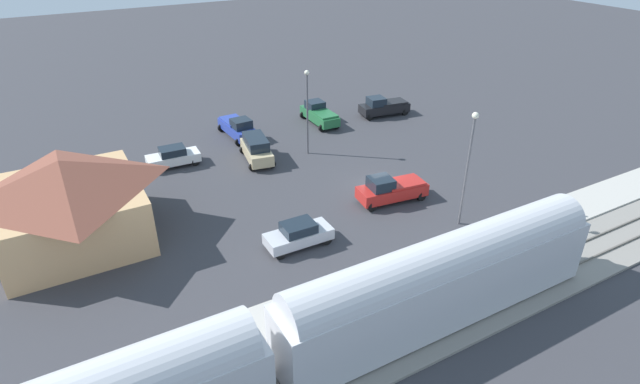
{
  "coord_description": "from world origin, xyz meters",
  "views": [
    {
      "loc": [
        -29.24,
        21.74,
        19.66
      ],
      "look_at": [
        0.2,
        5.24,
        1.0
      ],
      "focal_mm": 28.56,
      "sensor_mm": 36.0,
      "label": 1
    }
  ],
  "objects_px": {
    "pickup_red": "(391,189)",
    "light_pole_lot_center": "(307,103)",
    "suv_tan": "(256,149)",
    "pickup_blue": "(238,127)",
    "station_building": "(69,200)",
    "pickup_green": "(319,114)",
    "sedan_silver": "(299,234)",
    "sedan_white": "(173,157)",
    "pickup_black": "(383,106)",
    "light_pole_near_platform": "(469,157)",
    "pedestrian_on_platform": "(562,203)"
  },
  "relations": [
    {
      "from": "pickup_black",
      "to": "pickup_red",
      "type": "relative_size",
      "value": 1.0
    },
    {
      "from": "pedestrian_on_platform",
      "to": "pickup_blue",
      "type": "xyz_separation_m",
      "value": [
        25.79,
        14.83,
        -0.25
      ]
    },
    {
      "from": "suv_tan",
      "to": "sedan_silver",
      "type": "bearing_deg",
      "value": 168.39
    },
    {
      "from": "station_building",
      "to": "pickup_green",
      "type": "bearing_deg",
      "value": -66.19
    },
    {
      "from": "sedan_silver",
      "to": "sedan_white",
      "type": "bearing_deg",
      "value": 13.86
    },
    {
      "from": "sedan_white",
      "to": "sedan_silver",
      "type": "bearing_deg",
      "value": -166.14
    },
    {
      "from": "station_building",
      "to": "light_pole_lot_center",
      "type": "relative_size",
      "value": 1.29
    },
    {
      "from": "sedan_silver",
      "to": "station_building",
      "type": "bearing_deg",
      "value": 58.03
    },
    {
      "from": "pedestrian_on_platform",
      "to": "pickup_black",
      "type": "xyz_separation_m",
      "value": [
        23.78,
        -1.26,
        -0.25
      ]
    },
    {
      "from": "pickup_black",
      "to": "light_pole_near_platform",
      "type": "xyz_separation_m",
      "value": [
        -20.8,
        8.18,
        4.22
      ]
    },
    {
      "from": "pickup_red",
      "to": "light_pole_lot_center",
      "type": "distance_m",
      "value": 11.68
    },
    {
      "from": "pedestrian_on_platform",
      "to": "sedan_white",
      "type": "height_order",
      "value": "pedestrian_on_platform"
    },
    {
      "from": "light_pole_lot_center",
      "to": "pickup_green",
      "type": "bearing_deg",
      "value": -36.92
    },
    {
      "from": "sedan_white",
      "to": "suv_tan",
      "type": "xyz_separation_m",
      "value": [
        -2.53,
        -6.82,
        0.27
      ]
    },
    {
      "from": "suv_tan",
      "to": "pickup_blue",
      "type": "xyz_separation_m",
      "value": [
        5.89,
        -0.52,
        -0.12
      ]
    },
    {
      "from": "station_building",
      "to": "light_pole_lot_center",
      "type": "xyz_separation_m",
      "value": [
        4.82,
        -20.31,
        1.8
      ]
    },
    {
      "from": "sedan_silver",
      "to": "light_pole_near_platform",
      "type": "bearing_deg",
      "value": -105.96
    },
    {
      "from": "sedan_white",
      "to": "light_pole_lot_center",
      "type": "distance_m",
      "value": 12.67
    },
    {
      "from": "pedestrian_on_platform",
      "to": "pickup_red",
      "type": "xyz_separation_m",
      "value": [
        8.06,
        9.25,
        -0.25
      ]
    },
    {
      "from": "sedan_silver",
      "to": "light_pole_lot_center",
      "type": "bearing_deg",
      "value": -30.41
    },
    {
      "from": "suv_tan",
      "to": "sedan_white",
      "type": "bearing_deg",
      "value": 69.63
    },
    {
      "from": "station_building",
      "to": "light_pole_lot_center",
      "type": "distance_m",
      "value": 20.95
    },
    {
      "from": "light_pole_lot_center",
      "to": "light_pole_near_platform",
      "type": "bearing_deg",
      "value": -166.89
    },
    {
      "from": "suv_tan",
      "to": "light_pole_lot_center",
      "type": "height_order",
      "value": "light_pole_lot_center"
    },
    {
      "from": "pedestrian_on_platform",
      "to": "pickup_black",
      "type": "relative_size",
      "value": 0.3
    },
    {
      "from": "pickup_blue",
      "to": "light_pole_lot_center",
      "type": "bearing_deg",
      "value": -148.35
    },
    {
      "from": "pickup_black",
      "to": "pickup_green",
      "type": "distance_m",
      "value": 7.39
    },
    {
      "from": "light_pole_near_platform",
      "to": "light_pole_lot_center",
      "type": "relative_size",
      "value": 1.08
    },
    {
      "from": "station_building",
      "to": "pickup_green",
      "type": "relative_size",
      "value": 1.85
    },
    {
      "from": "suv_tan",
      "to": "pickup_red",
      "type": "bearing_deg",
      "value": -152.73
    },
    {
      "from": "suv_tan",
      "to": "pickup_blue",
      "type": "distance_m",
      "value": 5.92
    },
    {
      "from": "pickup_black",
      "to": "light_pole_lot_center",
      "type": "xyz_separation_m",
      "value": [
        -4.78,
        11.91,
        3.87
      ]
    },
    {
      "from": "pickup_red",
      "to": "suv_tan",
      "type": "xyz_separation_m",
      "value": [
        11.83,
        6.1,
        0.12
      ]
    },
    {
      "from": "pedestrian_on_platform",
      "to": "light_pole_near_platform",
      "type": "height_order",
      "value": "light_pole_near_platform"
    },
    {
      "from": "station_building",
      "to": "suv_tan",
      "type": "height_order",
      "value": "station_building"
    },
    {
      "from": "sedan_white",
      "to": "pickup_blue",
      "type": "xyz_separation_m",
      "value": [
        3.36,
        -7.33,
        0.15
      ]
    },
    {
      "from": "pickup_red",
      "to": "light_pole_lot_center",
      "type": "bearing_deg",
      "value": 7.27
    },
    {
      "from": "pickup_green",
      "to": "sedan_white",
      "type": "bearing_deg",
      "value": 99.71
    },
    {
      "from": "station_building",
      "to": "pickup_red",
      "type": "relative_size",
      "value": 1.8
    },
    {
      "from": "station_building",
      "to": "pickup_blue",
      "type": "distance_m",
      "value": 19.97
    },
    {
      "from": "sedan_silver",
      "to": "pickup_red",
      "type": "bearing_deg",
      "value": -78.16
    },
    {
      "from": "suv_tan",
      "to": "light_pole_near_platform",
      "type": "relative_size",
      "value": 0.61
    },
    {
      "from": "sedan_white",
      "to": "pickup_green",
      "type": "xyz_separation_m",
      "value": [
        2.77,
        -16.17,
        0.15
      ]
    },
    {
      "from": "station_building",
      "to": "light_pole_near_platform",
      "type": "height_order",
      "value": "light_pole_near_platform"
    },
    {
      "from": "pickup_black",
      "to": "sedan_silver",
      "type": "distance_m",
      "value": 26.2
    },
    {
      "from": "station_building",
      "to": "pickup_black",
      "type": "bearing_deg",
      "value": -73.4
    },
    {
      "from": "station_building",
      "to": "pickup_black",
      "type": "distance_m",
      "value": 33.68
    },
    {
      "from": "pickup_green",
      "to": "pickup_blue",
      "type": "xyz_separation_m",
      "value": [
        0.59,
        8.84,
        0.0
      ]
    },
    {
      "from": "sedan_silver",
      "to": "light_pole_lot_center",
      "type": "relative_size",
      "value": 0.58
    },
    {
      "from": "light_pole_near_platform",
      "to": "light_pole_lot_center",
      "type": "distance_m",
      "value": 16.45
    }
  ]
}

